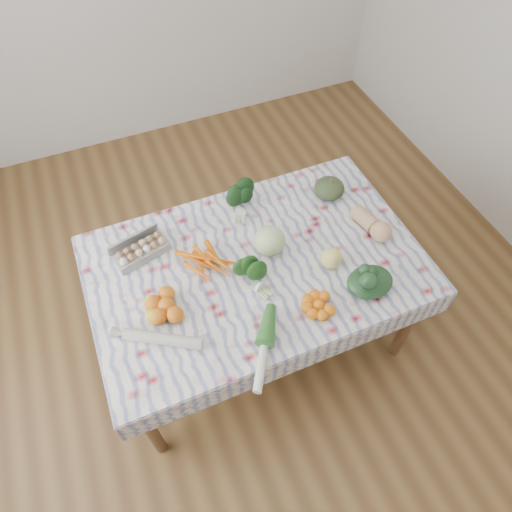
{
  "coord_description": "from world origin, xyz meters",
  "views": [
    {
      "loc": [
        -0.52,
        -1.24,
        2.61
      ],
      "look_at": [
        0.0,
        0.0,
        0.82
      ],
      "focal_mm": 32.0,
      "sensor_mm": 36.0,
      "label": 1
    }
  ],
  "objects_px": {
    "butternut_squash": "(372,223)",
    "egg_carton": "(142,252)",
    "grapefruit": "(331,258)",
    "kabocha_squash": "(329,188)",
    "dining_table": "(256,272)",
    "cabbage": "(270,241)"
  },
  "relations": [
    {
      "from": "dining_table",
      "to": "egg_carton",
      "type": "distance_m",
      "value": 0.59
    },
    {
      "from": "grapefruit",
      "to": "egg_carton",
      "type": "bearing_deg",
      "value": 153.97
    },
    {
      "from": "cabbage",
      "to": "grapefruit",
      "type": "xyz_separation_m",
      "value": [
        0.24,
        -0.2,
        -0.02
      ]
    },
    {
      "from": "egg_carton",
      "to": "cabbage",
      "type": "xyz_separation_m",
      "value": [
        0.61,
        -0.21,
        0.04
      ]
    },
    {
      "from": "cabbage",
      "to": "kabocha_squash",
      "type": "bearing_deg",
      "value": 26.48
    },
    {
      "from": "kabocha_squash",
      "to": "butternut_squash",
      "type": "height_order",
      "value": "same"
    },
    {
      "from": "kabocha_squash",
      "to": "grapefruit",
      "type": "height_order",
      "value": "kabocha_squash"
    },
    {
      "from": "egg_carton",
      "to": "butternut_squash",
      "type": "bearing_deg",
      "value": -28.97
    },
    {
      "from": "dining_table",
      "to": "egg_carton",
      "type": "relative_size",
      "value": 5.75
    },
    {
      "from": "egg_carton",
      "to": "butternut_squash",
      "type": "xyz_separation_m",
      "value": [
        1.16,
        -0.29,
        0.02
      ]
    },
    {
      "from": "egg_carton",
      "to": "cabbage",
      "type": "height_order",
      "value": "cabbage"
    },
    {
      "from": "egg_carton",
      "to": "butternut_squash",
      "type": "relative_size",
      "value": 1.16
    },
    {
      "from": "kabocha_squash",
      "to": "cabbage",
      "type": "relative_size",
      "value": 1.07
    },
    {
      "from": "kabocha_squash",
      "to": "grapefruit",
      "type": "bearing_deg",
      "value": -117.22
    },
    {
      "from": "egg_carton",
      "to": "cabbage",
      "type": "bearing_deg",
      "value": -34.05
    },
    {
      "from": "kabocha_squash",
      "to": "butternut_squash",
      "type": "relative_size",
      "value": 0.7
    },
    {
      "from": "dining_table",
      "to": "cabbage",
      "type": "xyz_separation_m",
      "value": [
        0.09,
        0.05,
        0.16
      ]
    },
    {
      "from": "butternut_squash",
      "to": "egg_carton",
      "type": "bearing_deg",
      "value": 152.6
    },
    {
      "from": "butternut_squash",
      "to": "grapefruit",
      "type": "bearing_deg",
      "value": -171.83
    },
    {
      "from": "kabocha_squash",
      "to": "cabbage",
      "type": "height_order",
      "value": "cabbage"
    },
    {
      "from": "egg_carton",
      "to": "grapefruit",
      "type": "distance_m",
      "value": 0.94
    },
    {
      "from": "egg_carton",
      "to": "kabocha_squash",
      "type": "xyz_separation_m",
      "value": [
        1.07,
        0.02,
        0.02
      ]
    }
  ]
}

